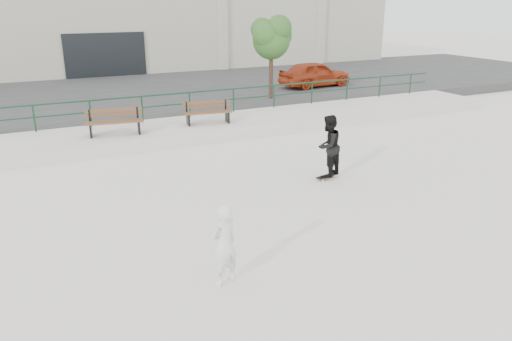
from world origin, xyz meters
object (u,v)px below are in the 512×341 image
red_car (315,74)px  bench_right (207,113)px  bench_left (114,122)px  skateboard (327,176)px  standing_skater (328,146)px  tree (272,36)px  seated_skater (224,245)px

red_car → bench_right: bearing=118.8°
bench_left → skateboard: bench_left is taller
bench_left → red_car: red_car is taller
skateboard → standing_skater: bearing=166.4°
skateboard → standing_skater: standing_skater is taller
bench_right → red_car: size_ratio=0.47×
bench_right → red_car: (8.55, 5.61, 0.28)m
bench_left → standing_skater: 8.00m
bench_right → standing_skater: standing_skater is taller
tree → seated_skater: size_ratio=2.45×
red_car → skateboard: red_car is taller
skateboard → bench_left: bearing=115.5°
skateboard → seated_skater: seated_skater is taller
seated_skater → skateboard: bearing=-160.0°
tree → red_car: size_ratio=0.96×
tree → red_car: (3.82, 2.02, -2.28)m
tree → skateboard: size_ratio=4.95×
bench_right → tree: bearing=45.8°
skateboard → seated_skater: bearing=-154.8°
red_car → skateboard: size_ratio=5.16×
standing_skater → bench_left: bearing=-75.7°
bench_right → standing_skater: 6.50m
tree → skateboard: tree is taller
tree → seated_skater: 16.52m
bench_right → tree: (4.73, 3.59, 2.55)m
bench_left → tree: 9.49m
tree → red_car: bearing=27.9°
bench_left → skateboard: 8.04m
standing_skater → seated_skater: 6.49m
bench_left → standing_skater: standing_skater is taller
bench_left → red_car: bearing=34.8°
bench_left → bench_right: (3.63, 0.14, -0.03)m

